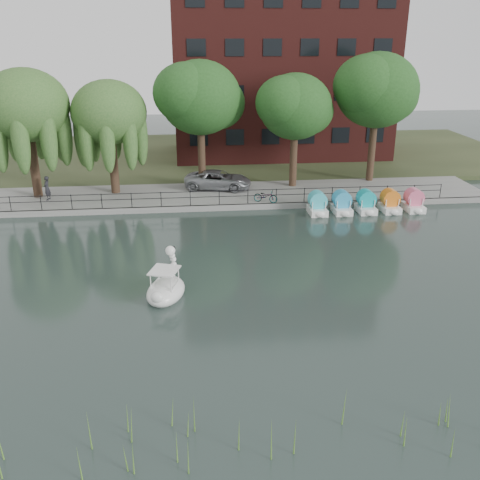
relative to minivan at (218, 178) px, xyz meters
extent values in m
plane|color=#32413F|center=(-0.18, -17.18, -1.20)|extent=(120.00, 120.00, 0.00)
cube|color=gray|center=(-0.18, -1.18, -1.00)|extent=(40.00, 6.00, 0.40)
cube|color=gray|center=(-0.18, -4.13, -1.00)|extent=(40.00, 0.25, 0.40)
cube|color=#47512D|center=(-0.18, 12.82, -1.02)|extent=(60.00, 22.00, 0.36)
cylinder|color=black|center=(-0.18, -3.93, 0.15)|extent=(32.00, 0.04, 0.04)
cylinder|color=black|center=(-0.18, -3.93, -0.25)|extent=(32.00, 0.04, 0.04)
cylinder|color=black|center=(-0.18, -3.93, -0.30)|extent=(0.05, 0.05, 1.00)
cube|color=#4C1E16|center=(6.82, 12.82, 8.16)|extent=(20.00, 10.00, 18.00)
cylinder|color=#473323|center=(-13.18, -0.68, 1.30)|extent=(0.60, 0.60, 4.20)
ellipsoid|color=#547937|center=(-13.18, -0.68, 5.71)|extent=(5.88, 5.88, 5.00)
cylinder|color=#473323|center=(-7.68, -0.18, 1.10)|extent=(0.60, 0.60, 3.80)
ellipsoid|color=#547937|center=(-7.68, -0.18, 5.09)|extent=(5.32, 5.32, 4.52)
cylinder|color=#473323|center=(-1.18, 0.82, 1.45)|extent=(0.60, 0.60, 4.50)
ellipsoid|color=#295C23|center=(-1.18, 0.82, 5.90)|extent=(6.00, 6.00, 5.10)
cylinder|color=#473323|center=(5.82, 0.32, 1.23)|extent=(0.60, 0.60, 4.05)
ellipsoid|color=#295C23|center=(5.82, 0.32, 5.23)|extent=(5.40, 5.40, 4.59)
cylinder|color=#473323|center=(12.32, 1.32, 1.56)|extent=(0.60, 0.60, 4.72)
ellipsoid|color=#295C23|center=(12.32, 1.32, 6.24)|extent=(6.30, 6.30, 5.36)
imported|color=gray|center=(0.00, 0.00, 0.00)|extent=(3.87, 6.19, 1.60)
imported|color=gray|center=(3.09, -3.82, -0.30)|extent=(1.24, 1.82, 1.00)
imported|color=black|center=(-12.26, -1.64, 0.19)|extent=(0.61, 0.79, 1.98)
ellipsoid|color=white|center=(-3.54, -16.82, -0.91)|extent=(2.38, 3.01, 0.58)
cube|color=white|center=(-3.57, -16.91, -0.62)|extent=(1.38, 1.44, 0.29)
cube|color=white|center=(-3.56, -16.86, 0.19)|extent=(1.56, 1.62, 0.06)
ellipsoid|color=white|center=(-3.89, -17.88, -0.66)|extent=(0.73, 0.64, 0.54)
sphere|color=white|center=(-3.27, -15.98, 0.80)|extent=(0.47, 0.47, 0.47)
cone|color=black|center=(-3.18, -15.69, 0.77)|extent=(0.26, 0.30, 0.19)
cylinder|color=yellow|center=(-3.22, -15.82, 0.78)|extent=(0.27, 0.17, 0.25)
cube|color=white|center=(6.40, -5.52, -0.98)|extent=(1.15, 1.70, 0.44)
cylinder|color=#3BBBCA|center=(6.40, -5.42, -0.25)|extent=(0.90, 1.20, 0.90)
cube|color=white|center=(8.10, -5.52, -0.98)|extent=(1.15, 1.70, 0.44)
cylinder|color=#319DCF|center=(8.10, -5.42, -0.25)|extent=(0.90, 1.20, 0.90)
cube|color=white|center=(9.80, -5.52, -0.98)|extent=(1.15, 1.70, 0.44)
cylinder|color=#17A3AA|center=(9.80, -5.42, -0.25)|extent=(0.90, 1.20, 0.90)
cube|color=white|center=(11.50, -5.52, -0.98)|extent=(1.15, 1.70, 0.44)
cylinder|color=orange|center=(11.50, -5.42, -0.25)|extent=(0.90, 1.20, 0.90)
cube|color=white|center=(13.20, -5.52, -0.98)|extent=(1.15, 1.70, 0.44)
cylinder|color=#DF6084|center=(13.20, -5.42, -0.25)|extent=(0.90, 1.20, 0.90)
camera|label=1|loc=(-2.37, -39.42, 10.43)|focal=40.00mm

